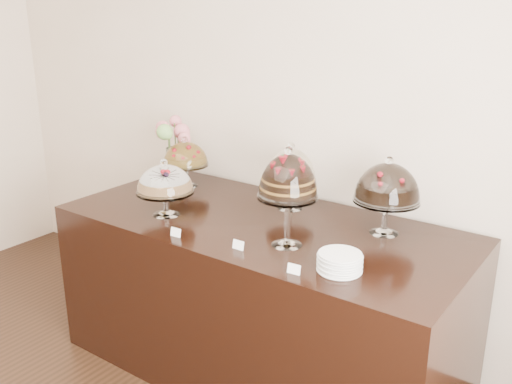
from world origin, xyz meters
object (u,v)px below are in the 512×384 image
Objects in this scene: cake_stand_fruit_tart at (185,156)px; flower_vase at (173,142)px; cake_stand_choco_layer at (288,180)px; plate_stack at (340,262)px; display_counter at (261,297)px; cake_stand_dark_choco at (387,186)px; cake_stand_cheesecake at (291,168)px; cake_stand_sugar_sponge at (165,181)px.

flower_vase is (-0.16, 0.05, 0.06)m from cake_stand_fruit_tart.
cake_stand_choco_layer is 0.46m from plate_stack.
display_counter is 5.50× the size of cake_stand_dark_choco.
cake_stand_cheesecake is 0.95× the size of cake_stand_dark_choco.
cake_stand_dark_choco reaches higher than cake_stand_sugar_sponge.
display_counter is 5.79× the size of cake_stand_cheesecake.
display_counter is 4.52× the size of cake_stand_choco_layer.
cake_stand_dark_choco is 0.99× the size of flower_vase.
cake_stand_sugar_sponge is (-0.49, -0.22, 0.64)m from display_counter.
cake_stand_fruit_tart is (-0.76, -0.04, -0.04)m from cake_stand_cheesecake.
plate_stack is at bearing -20.81° from cake_stand_fruit_tart.
cake_stand_fruit_tart reaches higher than plate_stack.
cake_stand_cheesecake reaches higher than plate_stack.
display_counter is at bearing 24.16° from cake_stand_sugar_sponge.
display_counter is at bearing 147.16° from cake_stand_choco_layer.
cake_stand_sugar_sponge is 0.78m from cake_stand_choco_layer.
cake_stand_dark_choco is 1.25× the size of cake_stand_fruit_tart.
cake_stand_cheesecake reaches higher than display_counter.
cake_stand_choco_layer reaches higher than plate_stack.
cake_stand_cheesecake is at bearing 2.85° from cake_stand_fruit_tart.
cake_stand_choco_layer is at bearing -32.84° from display_counter.
cake_stand_choco_layer reaches higher than flower_vase.
flower_vase is (-0.42, 0.50, 0.06)m from cake_stand_sugar_sponge.
cake_stand_choco_layer is at bearing -59.18° from cake_stand_cheesecake.
cake_stand_cheesecake is at bearing 137.54° from plate_stack.
plate_stack is at bearing -42.46° from cake_stand_cheesecake.
flower_vase is (-1.18, 0.46, -0.07)m from cake_stand_choco_layer.
cake_stand_dark_choco is (0.59, 0.24, 0.70)m from display_counter.
cake_stand_choco_layer reaches higher than display_counter.
cake_stand_sugar_sponge is 1.64× the size of plate_stack.
flower_vase reaches higher than display_counter.
cake_stand_choco_layer is 1.28× the size of cake_stand_cheesecake.
plate_stack is at bearing -17.44° from cake_stand_choco_layer.
flower_vase is at bearing 178.13° from cake_stand_dark_choco.
cake_stand_sugar_sponge is 0.70m from cake_stand_cheesecake.
cake_stand_choco_layer is 1.22× the size of cake_stand_dark_choco.
plate_stack is (0.02, -0.52, -0.21)m from cake_stand_dark_choco.
cake_stand_dark_choco reaches higher than cake_stand_cheesecake.
cake_stand_cheesecake is 1.19× the size of cake_stand_fruit_tart.
cake_stand_dark_choco reaches higher than plate_stack.
display_counter is at bearing -17.47° from flower_vase.
cake_stand_choco_layer is 2.52× the size of plate_stack.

